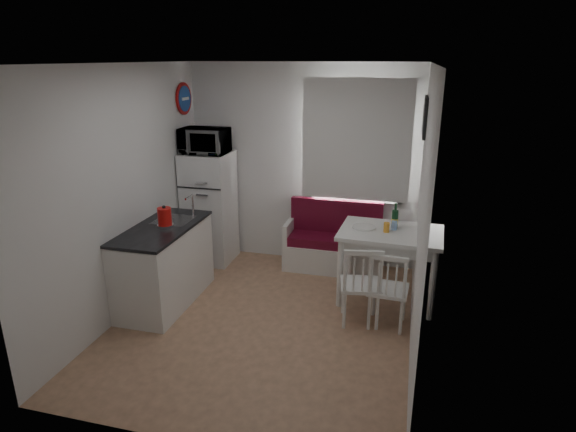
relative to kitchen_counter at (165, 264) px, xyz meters
name	(u,v)px	position (x,y,z in m)	size (l,w,h in m)	color
floor	(264,321)	(1.20, -0.16, -0.46)	(3.00, 3.50, 0.02)	#956D4F
ceiling	(259,63)	(1.20, -0.16, 2.14)	(3.00, 3.50, 0.02)	white
wall_back	(302,166)	(1.20, 1.59, 0.84)	(3.00, 0.02, 2.60)	white
wall_front	(179,280)	(1.20, -1.91, 0.84)	(3.00, 0.02, 2.60)	white
wall_left	(125,193)	(-0.30, -0.16, 0.84)	(0.02, 3.50, 2.60)	white
wall_right	(421,216)	(2.70, -0.16, 0.84)	(0.02, 3.50, 2.60)	white
window	(357,144)	(1.90, 1.56, 1.17)	(1.22, 0.06, 1.47)	white
curtain	(356,141)	(1.90, 1.49, 1.22)	(1.35, 0.02, 1.50)	white
kitchen_counter	(165,264)	(0.00, 0.00, 0.00)	(0.62, 1.32, 1.16)	white
wall_sign	(184,99)	(-0.27, 1.29, 1.69)	(0.40, 0.40, 0.03)	navy
picture_frame	(425,117)	(2.67, 0.94, 1.59)	(0.04, 0.52, 0.42)	black
bench	(333,247)	(1.68, 1.35, -0.16)	(1.25, 0.48, 0.90)	white
dining_table	(391,239)	(2.42, 0.67, 0.28)	(1.15, 0.83, 0.83)	white
chair_left	(360,278)	(2.17, 0.01, 0.08)	(0.47, 0.46, 0.47)	white
chair_right	(388,283)	(2.45, 0.02, 0.06)	(0.42, 0.40, 0.45)	white
fridge	(210,208)	(0.02, 1.24, 0.29)	(0.59, 0.59, 1.48)	white
microwave	(205,141)	(0.02, 1.19, 1.19)	(0.58, 0.39, 0.32)	white
kettle	(165,217)	(0.05, 0.00, 0.56)	(0.18, 0.18, 0.24)	red
wine_bottle	(395,216)	(2.45, 0.77, 0.52)	(0.07, 0.07, 0.29)	#12381D
drinking_glass_orange	(386,227)	(2.37, 0.62, 0.43)	(0.07, 0.07, 0.11)	#F9A129
drinking_glass_blue	(394,225)	(2.45, 0.72, 0.43)	(0.06, 0.06, 0.10)	#92BDF8
plate	(364,227)	(2.12, 0.69, 0.39)	(0.26, 0.26, 0.02)	white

